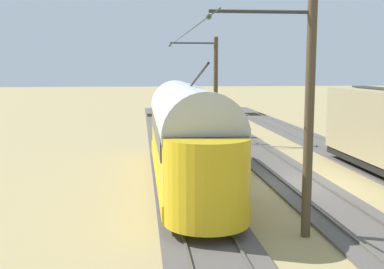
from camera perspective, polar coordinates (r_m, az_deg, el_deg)
ground_plane at (r=21.65m, az=12.46°, el=-5.76°), size 220.00×220.00×0.00m
track_adjacent_siding at (r=21.93m, az=12.21°, el=-5.44°), size 2.80×80.00×0.18m
track_third_siding at (r=20.95m, az=-0.60°, el=-5.88°), size 2.80×80.00×0.18m
vintage_streetcar at (r=20.77m, az=-0.67°, el=0.17°), size 2.65×15.61×4.98m
catenary_pole_foreground at (r=31.99m, az=2.58°, el=5.34°), size 3.16×0.28×6.94m
catenary_pole_mid_near at (r=14.58m, az=13.06°, el=2.24°), size 3.16×0.28×6.94m
overhead_wire_run at (r=23.50m, az=-1.06°, el=11.18°), size 2.96×21.89×0.18m
switch_stand at (r=31.17m, az=19.24°, el=-0.59°), size 0.50×0.30×1.24m
track_end_bumper at (r=34.80m, az=5.29°, el=0.15°), size 1.80×0.60×0.80m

